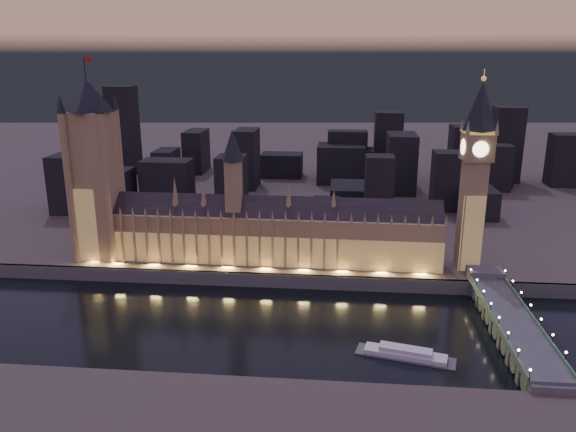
# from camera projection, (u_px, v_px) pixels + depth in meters

# --- Properties ---
(ground_plane) EXTENTS (2000.00, 2000.00, 0.00)m
(ground_plane) POSITION_uv_depth(u_px,v_px,m) (268.00, 320.00, 277.44)
(ground_plane) COLOR black
(ground_plane) RESTS_ON ground
(north_bank) EXTENTS (2000.00, 960.00, 8.00)m
(north_bank) POSITION_uv_depth(u_px,v_px,m) (316.00, 146.00, 773.48)
(north_bank) COLOR #4E4135
(north_bank) RESTS_ON ground
(embankment_wall) EXTENTS (2000.00, 2.50, 8.00)m
(embankment_wall) POSITION_uv_depth(u_px,v_px,m) (277.00, 281.00, 315.52)
(embankment_wall) COLOR #4D4C54
(embankment_wall) RESTS_ON ground
(palace_of_westminster) EXTENTS (202.00, 23.24, 78.00)m
(palace_of_westminster) POSITION_uv_depth(u_px,v_px,m) (267.00, 231.00, 329.84)
(palace_of_westminster) COLOR olive
(palace_of_westminster) RESTS_ON north_bank
(victoria_tower) EXTENTS (31.68, 31.68, 117.06)m
(victoria_tower) POSITION_uv_depth(u_px,v_px,m) (94.00, 162.00, 328.11)
(victoria_tower) COLOR olive
(victoria_tower) RESTS_ON north_bank
(elizabeth_tower) EXTENTS (18.00, 18.00, 111.19)m
(elizabeth_tower) POSITION_uv_depth(u_px,v_px,m) (476.00, 161.00, 307.40)
(elizabeth_tower) COLOR olive
(elizabeth_tower) RESTS_ON north_bank
(westminster_bridge) EXTENTS (18.92, 113.00, 15.90)m
(westminster_bridge) POSITION_uv_depth(u_px,v_px,m) (509.00, 322.00, 262.19)
(westminster_bridge) COLOR #4D4C54
(westminster_bridge) RESTS_ON ground
(river_boat) EXTENTS (43.82, 19.81, 4.50)m
(river_boat) POSITION_uv_depth(u_px,v_px,m) (405.00, 354.00, 243.43)
(river_boat) COLOR #4D4C54
(river_boat) RESTS_ON ground
(city_backdrop) EXTENTS (484.20, 215.63, 88.08)m
(city_backdrop) POSITION_uv_depth(u_px,v_px,m) (337.00, 165.00, 502.35)
(city_backdrop) COLOR black
(city_backdrop) RESTS_ON north_bank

